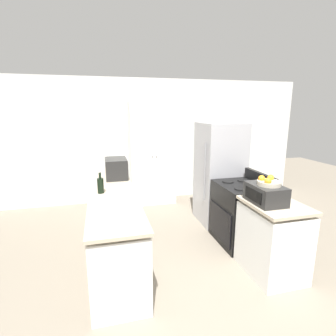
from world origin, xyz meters
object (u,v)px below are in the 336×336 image
Objects in this scene: toaster_oven at (265,194)px; fruit_bowl at (268,182)px; refrigerator at (219,173)px; microwave at (116,168)px; wine_bottle at (101,185)px; pantry_cabinet at (152,154)px; stove at (240,213)px.

fruit_bowl is (0.02, -0.01, 0.15)m from toaster_oven.
refrigerator is at bearing 84.87° from fruit_bowl.
microwave is at bearing 135.31° from fruit_bowl.
refrigerator reaches higher than fruit_bowl.
wine_bottle is at bearing 154.89° from fruit_bowl.
refrigerator reaches higher than microwave.
stove is at bearing -65.67° from pantry_cabinet.
toaster_oven is (1.86, -0.87, 0.00)m from wine_bottle.
microwave is at bearing 135.25° from toaster_oven.
refrigerator is 6.39× the size of wine_bottle.
pantry_cabinet is at bearing 127.35° from refrigerator.
toaster_oven is at bearing -44.75° from microwave.
microwave is (-1.76, 0.05, 0.18)m from refrigerator.
stove is 0.90m from refrigerator.
stove is 2.31× the size of toaster_oven.
refrigerator is 3.74× the size of microwave.
fruit_bowl is (-0.14, -1.56, 0.28)m from refrigerator.
refrigerator reaches higher than toaster_oven.
stove is 0.93m from toaster_oven.
refrigerator is at bearing -1.54° from microwave.
refrigerator is 1.59m from fruit_bowl.
pantry_cabinet is 1.99× the size of stove.
fruit_bowl reaches higher than wine_bottle.
toaster_oven is at bearing -24.97° from wine_bottle.
wine_bottle is (-2.01, -0.68, 0.13)m from refrigerator.
microwave is 1.02× the size of toaster_oven.
pantry_cabinet is at bearing 114.33° from stove.
pantry_cabinet reaches higher than fruit_bowl.
microwave is at bearing 153.97° from stove.
microwave reaches higher than stove.
stove is 3.87× the size of wine_bottle.
microwave is (-1.74, 0.85, 0.60)m from stove.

